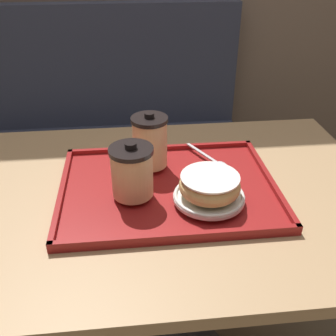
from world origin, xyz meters
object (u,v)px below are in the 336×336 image
at_px(coffee_cup_front, 132,171).
at_px(donut_chocolate_glazed, 210,185).
at_px(spoon, 215,161).
at_px(coffee_cup_rear, 150,141).

bearing_deg(coffee_cup_front, donut_chocolate_glazed, -13.23).
xyz_separation_m(donut_chocolate_glazed, spoon, (0.05, 0.16, -0.03)).
distance_m(coffee_cup_rear, donut_chocolate_glazed, 0.21).
bearing_deg(donut_chocolate_glazed, spoon, 73.12).
height_order(coffee_cup_rear, donut_chocolate_glazed, coffee_cup_rear).
xyz_separation_m(coffee_cup_front, donut_chocolate_glazed, (0.17, -0.04, -0.02)).
bearing_deg(coffee_cup_front, spoon, 28.62).
distance_m(donut_chocolate_glazed, spoon, 0.17).
relative_size(coffee_cup_rear, spoon, 0.94).
distance_m(coffee_cup_front, coffee_cup_rear, 0.14).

